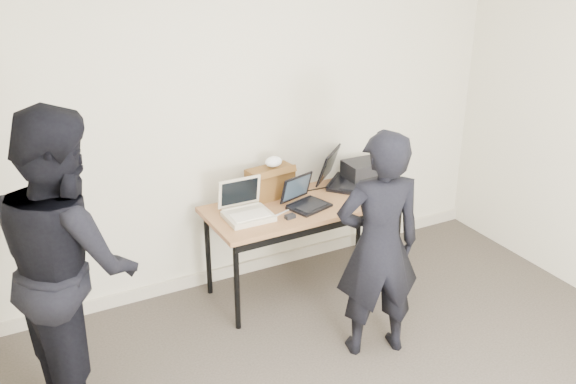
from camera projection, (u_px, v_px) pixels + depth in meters
room at (432, 240)px, 2.90m from camera, size 4.60×4.60×2.80m
desk at (306, 211)px, 4.81m from camera, size 1.51×0.67×0.72m
laptop_beige at (246, 210)px, 4.56m from camera, size 0.32×0.32×0.26m
laptop_center at (305, 199)px, 4.74m from camera, size 0.35×0.35×0.22m
laptop_right at (342, 177)px, 5.11m from camera, size 0.52×0.52×0.28m
leather_satchel at (271, 182)px, 4.85m from camera, size 0.38×0.22×0.25m
tissue at (274, 162)px, 4.80m from camera, size 0.14×0.11×0.08m
equipment_box at (362, 171)px, 5.18m from camera, size 0.28×0.24×0.16m
power_brick at (290, 217)px, 4.55m from camera, size 0.08×0.06×0.03m
cables at (302, 202)px, 4.81m from camera, size 1.15×0.36×0.01m
person_typist at (378, 246)px, 4.06m from camera, size 0.64×0.50×1.55m
person_observer at (69, 264)px, 3.57m from camera, size 0.85×1.01×1.83m
baseboard at (242, 268)px, 5.24m from camera, size 4.50×0.03×0.10m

